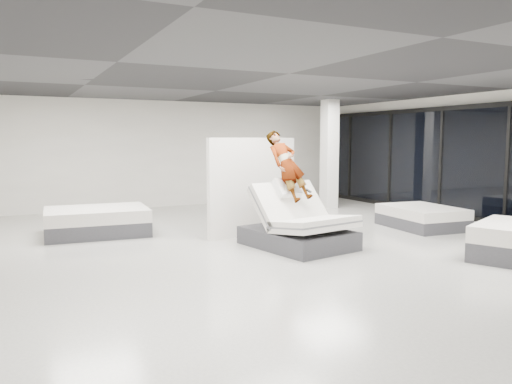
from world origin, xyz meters
TOP-DOWN VIEW (x-y plane):
  - room at (0.00, 0.00)m, footprint 14.00×14.04m
  - hero_bed at (0.34, 0.17)m, footprint 1.80×2.18m
  - person at (0.27, 0.51)m, footprint 0.82×1.57m
  - remote at (0.55, 0.20)m, footprint 0.07×0.15m
  - divider_panel at (0.13, 1.74)m, footprint 2.25×0.59m
  - flat_bed_right_far at (3.98, 0.71)m, footprint 1.51×1.91m
  - flat_bed_left_far at (-2.89, 3.19)m, footprint 2.20×1.72m
  - column at (4.00, 4.50)m, footprint 0.40×0.40m
  - storefront_glazing at (5.90, 0.00)m, footprint 0.12×13.40m

SIDE VIEW (x-z plane):
  - flat_bed_right_far at x=3.98m, z-range 0.00..0.49m
  - flat_bed_left_far at x=-2.89m, z-range 0.00..0.57m
  - hero_bed at x=0.34m, z-range -0.27..1.03m
  - divider_panel at x=0.13m, z-range 0.00..2.08m
  - remote at x=0.55m, z-range 1.03..1.11m
  - person at x=0.27m, z-range 0.68..1.78m
  - storefront_glazing at x=5.90m, z-range -0.01..2.91m
  - room at x=0.00m, z-range 0.00..3.20m
  - column at x=4.00m, z-range 0.00..3.20m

